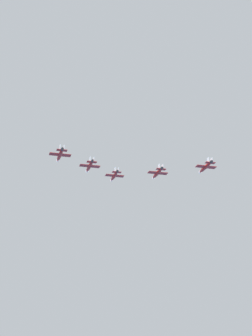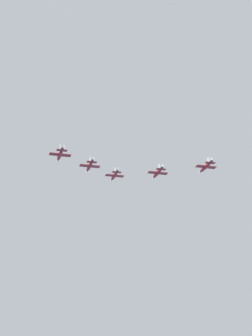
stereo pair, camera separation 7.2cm
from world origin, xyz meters
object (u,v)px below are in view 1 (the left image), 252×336
at_px(jet_right_wingman, 157,173).
at_px(jet_lead, 114,176).
at_px(jet_left_wingman, 89,166).
at_px(jet_right_outer, 205,167).
at_px(jet_left_outer, 60,155).

bearing_deg(jet_right_wingman, jet_lead, 40.37).
xyz_separation_m(jet_left_wingman, jet_right_wingman, (-27.71, -16.55, -0.22)).
relative_size(jet_left_wingman, jet_right_outer, 1.01).
xyz_separation_m(jet_left_wingman, jet_right_outer, (-51.30, -8.53, -2.76)).
distance_m(jet_lead, jet_right_wingman, 25.23).
distance_m(jet_left_wingman, jet_right_outer, 52.08).
distance_m(jet_lead, jet_left_outer, 50.42).
height_order(jet_lead, jet_right_wingman, jet_lead).
relative_size(jet_left_outer, jet_right_outer, 0.98).
distance_m(jet_left_outer, jet_right_outer, 64.56).
bearing_deg(jet_left_wingman, jet_right_wingman, -89.65).
relative_size(jet_lead, jet_right_outer, 1.01).
distance_m(jet_lead, jet_left_wingman, 25.20).
bearing_deg(jet_right_outer, jet_left_outer, 89.91).
relative_size(jet_left_wingman, jet_left_outer, 1.04).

